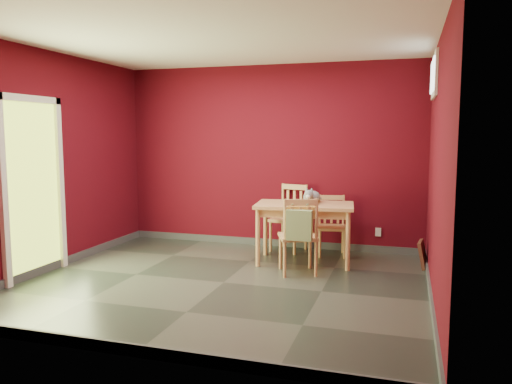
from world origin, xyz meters
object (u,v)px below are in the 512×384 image
(chair_far_right, at_px, (332,225))
(picture_frame, at_px, (423,254))
(dining_table, at_px, (304,211))
(cat, at_px, (312,194))
(tote_bag, at_px, (299,225))
(chair_far_left, at_px, (290,217))
(chair_near, at_px, (299,235))

(chair_far_right, bearing_deg, picture_frame, -15.29)
(dining_table, xyz_separation_m, chair_far_right, (0.28, 0.52, -0.26))
(cat, height_order, picture_frame, cat)
(tote_bag, relative_size, cat, 0.93)
(cat, bearing_deg, chair_far_left, 98.47)
(cat, bearing_deg, chair_near, -121.97)
(dining_table, relative_size, tote_bag, 3.15)
(chair_near, xyz_separation_m, picture_frame, (1.45, 0.74, -0.31))
(tote_bag, xyz_separation_m, picture_frame, (1.40, 0.96, -0.47))
(chair_far_left, relative_size, picture_frame, 2.71)
(chair_far_left, bearing_deg, dining_table, -61.93)
(chair_far_right, distance_m, tote_bag, 1.32)
(chair_near, xyz_separation_m, cat, (0.04, 0.64, 0.42))
(cat, bearing_deg, picture_frame, -24.73)
(chair_near, bearing_deg, picture_frame, 27.14)
(picture_frame, bearing_deg, chair_far_left, 166.29)
(chair_far_left, xyz_separation_m, tote_bag, (0.44, -1.40, 0.15))
(chair_near, bearing_deg, dining_table, 94.25)
(picture_frame, bearing_deg, tote_bag, -145.62)
(chair_near, bearing_deg, chair_far_right, 77.19)
(picture_frame, bearing_deg, chair_near, -152.86)
(chair_far_right, relative_size, chair_near, 0.89)
(cat, distance_m, picture_frame, 1.59)
(dining_table, distance_m, tote_bag, 0.77)
(dining_table, xyz_separation_m, tote_bag, (0.09, -0.76, -0.05))
(chair_far_left, distance_m, picture_frame, 1.91)
(chair_far_right, xyz_separation_m, tote_bag, (-0.19, -1.28, 0.21))
(chair_far_right, bearing_deg, cat, -115.85)
(chair_near, relative_size, picture_frame, 2.65)
(dining_table, bearing_deg, picture_frame, 7.43)
(dining_table, xyz_separation_m, chair_far_left, (-0.34, 0.64, -0.20))
(dining_table, distance_m, chair_far_right, 0.65)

